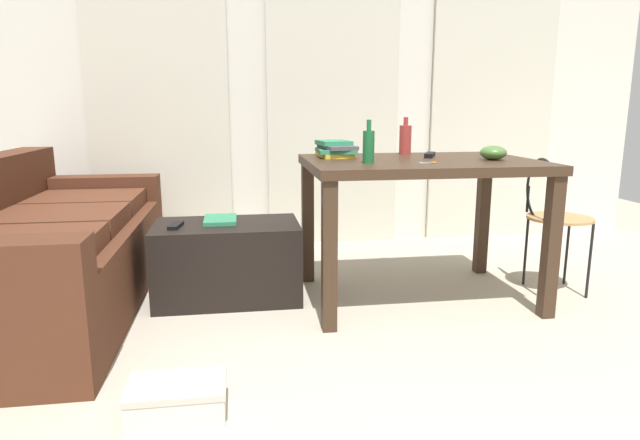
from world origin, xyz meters
name	(u,v)px	position (x,y,z in m)	size (l,w,h in m)	color
ground_plane	(401,336)	(0.00, 1.18, 0.00)	(7.56, 7.56, 0.00)	#B2A893
wall_back	(332,74)	(0.00, 3.15, 1.33)	(5.15, 0.10, 2.66)	silver
curtains	(333,90)	(0.00, 3.07, 1.21)	(3.67, 0.03, 2.41)	beige
couch	(41,253)	(-1.81, 1.82, 0.31)	(0.91, 2.09, 0.81)	#4C2819
coffee_table	(228,261)	(-0.83, 1.84, 0.22)	(0.81, 0.49, 0.44)	black
craft_table	(420,179)	(0.25, 1.69, 0.69)	(1.25, 0.90, 0.80)	#382619
wire_chair	(551,209)	(1.04, 1.67, 0.50)	(0.37, 0.38, 0.80)	#B7844C
bottle_near	(369,146)	(-0.09, 1.55, 0.88)	(0.06, 0.06, 0.22)	#195B2D
bottle_far	(405,139)	(0.26, 2.03, 0.89)	(0.07, 0.07, 0.22)	#99332D
bowl	(493,153)	(0.63, 1.61, 0.84)	(0.14, 0.14, 0.08)	#477033
book_stack	(335,149)	(-0.19, 1.92, 0.84)	(0.22, 0.32, 0.09)	gold
tv_remote_on_table	(430,155)	(0.35, 1.82, 0.81)	(0.05, 0.18, 0.02)	black
scissors	(430,163)	(0.23, 1.50, 0.80)	(0.10, 0.04, 0.00)	#9EA0A5
tv_remote_primary	(176,226)	(-1.10, 1.79, 0.45)	(0.05, 0.15, 0.02)	black
magazine	(220,220)	(-0.86, 1.90, 0.45)	(0.18, 0.26, 0.02)	#2D7F56
shoebox	(177,399)	(-0.99, 0.63, 0.06)	(0.35, 0.22, 0.13)	beige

